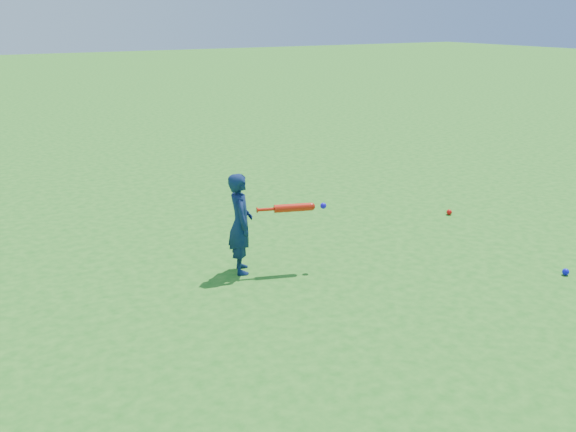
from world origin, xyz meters
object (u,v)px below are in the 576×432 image
object	(u,v)px
ground_ball_red	(449,212)
bat_swing	(296,208)
child	(240,223)
ground_ball_blue	(566,272)

from	to	relation	value
ground_ball_red	bat_swing	world-z (taller)	bat_swing
child	ground_ball_red	distance (m)	3.33
ground_ball_red	ground_ball_blue	distance (m)	2.19
ground_ball_red	bat_swing	size ratio (longest dim) A/B	0.10
ground_ball_red	bat_swing	distance (m)	2.88
ground_ball_red	ground_ball_blue	world-z (taller)	ground_ball_red
child	ground_ball_red	size ratio (longest dim) A/B	14.22
ground_ball_red	ground_ball_blue	bearing A→B (deg)	-101.35
ground_ball_red	bat_swing	xyz separation A→B (m)	(-2.74, -0.58, 0.64)
ground_ball_blue	bat_swing	size ratio (longest dim) A/B	0.10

